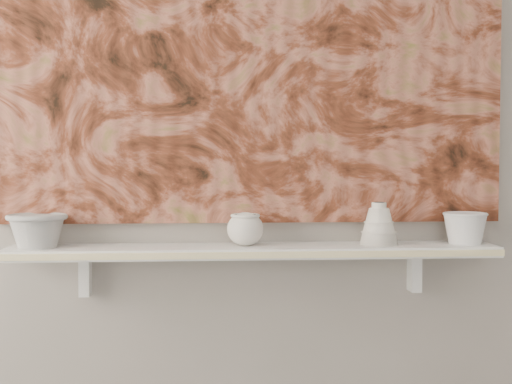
{
  "coord_description": "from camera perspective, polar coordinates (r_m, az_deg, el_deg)",
  "views": [
    {
      "loc": [
        -0.14,
        -0.53,
        1.18
      ],
      "look_at": [
        0.0,
        1.49,
        1.09
      ],
      "focal_mm": 50.0,
      "sensor_mm": 36.0,
      "label": 1
    }
  ],
  "objects": [
    {
      "name": "wall_back",
      "position": [
        2.14,
        -0.34,
        7.25
      ],
      "size": [
        3.6,
        0.0,
        3.6
      ],
      "primitive_type": "plane",
      "rotation": [
        1.57,
        0.0,
        0.0
      ],
      "color": "gray",
      "rests_on": "floor"
    },
    {
      "name": "shelf",
      "position": [
        2.05,
        -0.16,
        -4.73
      ],
      "size": [
        1.4,
        0.18,
        0.03
      ],
      "primitive_type": "cube",
      "color": "silver",
      "rests_on": "wall_back"
    },
    {
      "name": "shelf_stripe",
      "position": [
        1.96,
        0.03,
        -5.08
      ],
      "size": [
        1.4,
        0.01,
        0.02
      ],
      "primitive_type": "cube",
      "color": "beige",
      "rests_on": "shelf"
    },
    {
      "name": "bracket_left",
      "position": [
        2.15,
        -13.5,
        -6.48
      ],
      "size": [
        0.03,
        0.06,
        0.12
      ],
      "primitive_type": "cube",
      "color": "silver",
      "rests_on": "wall_back"
    },
    {
      "name": "bracket_right",
      "position": [
        2.21,
        12.55,
        -6.21
      ],
      "size": [
        0.03,
        0.06,
        0.12
      ],
      "primitive_type": "cube",
      "color": "silver",
      "rests_on": "wall_back"
    },
    {
      "name": "painting",
      "position": [
        2.15,
        -0.31,
        12.34
      ],
      "size": [
        1.5,
        0.02,
        1.1
      ],
      "primitive_type": "cube",
      "color": "brown",
      "rests_on": "wall_back"
    },
    {
      "name": "house_motif",
      "position": [
        2.18,
        11.61,
        3.99
      ],
      "size": [
        0.09,
        0.0,
        0.08
      ],
      "primitive_type": "cube",
      "color": "black",
      "rests_on": "painting"
    },
    {
      "name": "bowl_grey",
      "position": [
        2.09,
        -17.12,
        -2.94
      ],
      "size": [
        0.2,
        0.2,
        0.1
      ],
      "primitive_type": null,
      "rotation": [
        0.0,
        0.0,
        0.23
      ],
      "color": "gray",
      "rests_on": "shelf"
    },
    {
      "name": "cup_cream",
      "position": [
        2.04,
        -0.86,
        -2.99
      ],
      "size": [
        0.12,
        0.12,
        0.1
      ],
      "primitive_type": null,
      "rotation": [
        0.0,
        0.0,
        -0.21
      ],
      "color": "silver",
      "rests_on": "shelf"
    },
    {
      "name": "bell_vessel",
      "position": [
        2.1,
        9.8,
        -2.49
      ],
      "size": [
        0.14,
        0.14,
        0.12
      ],
      "primitive_type": null,
      "rotation": [
        0.0,
        0.0,
        0.36
      ],
      "color": "beige",
      "rests_on": "shelf"
    },
    {
      "name": "bowl_white",
      "position": [
        2.18,
        16.38,
        -2.77
      ],
      "size": [
        0.16,
        0.16,
        0.09
      ],
      "primitive_type": null,
      "rotation": [
        0.0,
        0.0,
        0.28
      ],
      "color": "silver",
      "rests_on": "shelf"
    }
  ]
}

